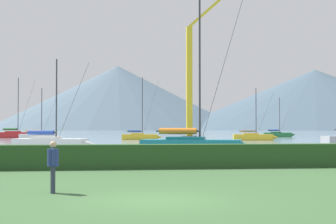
{
  "coord_description": "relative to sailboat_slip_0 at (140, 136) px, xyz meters",
  "views": [
    {
      "loc": [
        -1.34,
        -14.47,
        2.11
      ],
      "look_at": [
        8.5,
        69.84,
        4.57
      ],
      "focal_mm": 54.01,
      "sensor_mm": 36.0,
      "label": 1
    }
  ],
  "objects": [
    {
      "name": "sailboat_slip_12",
      "position": [
        -10.13,
        -34.79,
        0.05
      ],
      "size": [
        7.63,
        3.88,
        8.26
      ],
      "rotation": [
        0.0,
        0.0,
        -0.27
      ],
      "color": "white",
      "rests_on": "harbor_water"
    },
    {
      "name": "sailboat_slip_4",
      "position": [
        -16.06,
        0.93,
        -0.0
      ],
      "size": [
        6.77,
        2.36,
        8.27
      ],
      "rotation": [
        0.0,
        0.0,
        -0.07
      ],
      "color": "white",
      "rests_on": "harbor_water"
    },
    {
      "name": "dock_crane",
      "position": [
        6.73,
        -10.26,
        7.13
      ],
      "size": [
        7.89,
        2.0,
        22.7
      ],
      "color": "#333338",
      "rests_on": "ground_plane"
    },
    {
      "name": "sailboat_slip_6",
      "position": [
        29.5,
        18.86,
        -0.02
      ],
      "size": [
        6.62,
        3.07,
        8.13
      ],
      "rotation": [
        0.0,
        0.0,
        -0.21
      ],
      "color": "#236B38",
      "rests_on": "harbor_water"
    },
    {
      "name": "distant_hill_east_ridge",
      "position": [
        137.4,
        254.82,
        20.33
      ],
      "size": [
        202.7,
        202.7,
        41.79
      ],
      "primitive_type": "cone",
      "color": "#425666",
      "rests_on": "ground_plane"
    },
    {
      "name": "sailboat_slip_11",
      "position": [
        -22.26,
        15.16,
        0.1
      ],
      "size": [
        8.01,
        3.88,
        11.22
      ],
      "rotation": [
        0.0,
        0.0,
        -0.24
      ],
      "color": "red",
      "rests_on": "harbor_water"
    },
    {
      "name": "sailboat_slip_8",
      "position": [
        17.09,
        -6.03,
        0.01
      ],
      "size": [
        7.01,
        3.06,
        8.01
      ],
      "rotation": [
        0.0,
        0.0,
        -0.18
      ],
      "color": "gold",
      "rests_on": "harbor_water"
    },
    {
      "name": "harbor_water",
      "position": [
        -3.6,
        69.96,
        -0.56
      ],
      "size": [
        320.0,
        246.0,
        0.0
      ],
      "primitive_type": "cube",
      "color": "gray",
      "rests_on": "ground_plane"
    },
    {
      "name": "person_seated_viewer",
      "position": [
        -6.7,
        -65.16,
        0.41
      ],
      "size": [
        0.36,
        0.56,
        1.65
      ],
      "rotation": [
        0.0,
        0.0,
        0.18
      ],
      "color": "#2D3347",
      "rests_on": "ground_plane"
    },
    {
      "name": "sailboat_slip_10",
      "position": [
        1.23,
        -44.66,
        0.16
      ],
      "size": [
        8.58,
        4.49,
        12.95
      ],
      "rotation": [
        0.0,
        0.0,
        -0.29
      ],
      "color": "#19707A",
      "rests_on": "harbor_water"
    },
    {
      "name": "sailboat_slip_0",
      "position": [
        0.0,
        0.0,
        0.0
      ],
      "size": [
        6.56,
        2.16,
        10.08
      ],
      "rotation": [
        0.0,
        0.0,
        -0.04
      ],
      "color": "gold",
      "rests_on": "harbor_water"
    },
    {
      "name": "distant_hill_central_peak",
      "position": [
        -8.81,
        330.49,
        17.86
      ],
      "size": [
        191.31,
        191.31,
        36.85
      ],
      "primitive_type": "cone",
      "color": "slate",
      "rests_on": "ground_plane"
    },
    {
      "name": "distant_hill_west_ridge",
      "position": [
        1.1,
        285.89,
        22.53
      ],
      "size": [
        182.24,
        182.24,
        46.19
      ],
      "primitive_type": "cone",
      "color": "#4C6070",
      "rests_on": "ground_plane"
    },
    {
      "name": "hedge_line",
      "position": [
        -3.6,
        -56.04,
        0.04
      ],
      "size": [
        80.0,
        1.2,
        1.21
      ],
      "primitive_type": "cube",
      "color": "#284C23",
      "rests_on": "ground_plane"
    },
    {
      "name": "ground_plane",
      "position": [
        -3.6,
        -67.04,
        -0.56
      ],
      "size": [
        1000.0,
        1000.0,
        0.0
      ],
      "primitive_type": "plane",
      "color": "#385B33"
    }
  ]
}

